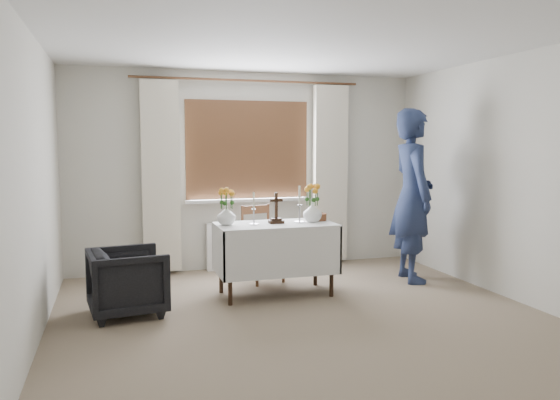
# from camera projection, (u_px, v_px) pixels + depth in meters

# --- Properties ---
(ground) EXTENTS (5.00, 5.00, 0.00)m
(ground) POSITION_uv_depth(u_px,v_px,m) (316.00, 328.00, 4.73)
(ground) COLOR gray
(ground) RESTS_ON ground
(altar_table) EXTENTS (1.24, 0.64, 0.76)m
(altar_table) POSITION_uv_depth(u_px,v_px,m) (276.00, 259.00, 5.76)
(altar_table) COLOR white
(altar_table) RESTS_ON ground
(wooden_chair) EXTENTS (0.50, 0.50, 0.88)m
(wooden_chair) POSITION_uv_depth(u_px,v_px,m) (263.00, 244.00, 6.32)
(wooden_chair) COLOR brown
(wooden_chair) RESTS_ON ground
(armchair) EXTENTS (0.77, 0.75, 0.63)m
(armchair) POSITION_uv_depth(u_px,v_px,m) (128.00, 282.00, 5.09)
(armchair) COLOR black
(armchair) RESTS_ON ground
(person) EXTENTS (0.59, 0.80, 2.00)m
(person) POSITION_uv_depth(u_px,v_px,m) (412.00, 195.00, 6.33)
(person) COLOR navy
(person) RESTS_ON ground
(radiator) EXTENTS (1.10, 0.10, 0.60)m
(radiator) POSITION_uv_depth(u_px,v_px,m) (249.00, 245.00, 7.01)
(radiator) COLOR white
(radiator) RESTS_ON ground
(wooden_cross) EXTENTS (0.15, 0.11, 0.33)m
(wooden_cross) POSITION_uv_depth(u_px,v_px,m) (276.00, 208.00, 5.72)
(wooden_cross) COLOR black
(wooden_cross) RESTS_ON altar_table
(candlestick_left) EXTENTS (0.11, 0.11, 0.34)m
(candlestick_left) POSITION_uv_depth(u_px,v_px,m) (254.00, 209.00, 5.62)
(candlestick_left) COLOR silver
(candlestick_left) RESTS_ON altar_table
(candlestick_right) EXTENTS (0.14, 0.14, 0.39)m
(candlestick_right) POSITION_uv_depth(u_px,v_px,m) (300.00, 204.00, 5.77)
(candlestick_right) COLOR silver
(candlestick_right) RESTS_ON altar_table
(flower_vase_left) EXTENTS (0.21, 0.21, 0.20)m
(flower_vase_left) POSITION_uv_depth(u_px,v_px,m) (226.00, 215.00, 5.61)
(flower_vase_left) COLOR white
(flower_vase_left) RESTS_ON altar_table
(flower_vase_right) EXTENTS (0.26, 0.26, 0.21)m
(flower_vase_right) POSITION_uv_depth(u_px,v_px,m) (312.00, 212.00, 5.83)
(flower_vase_right) COLOR white
(flower_vase_right) RESTS_ON altar_table
(wicker_basket) EXTENTS (0.22, 0.22, 0.08)m
(wicker_basket) POSITION_uv_depth(u_px,v_px,m) (317.00, 217.00, 5.97)
(wicker_basket) COLOR brown
(wicker_basket) RESTS_ON altar_table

